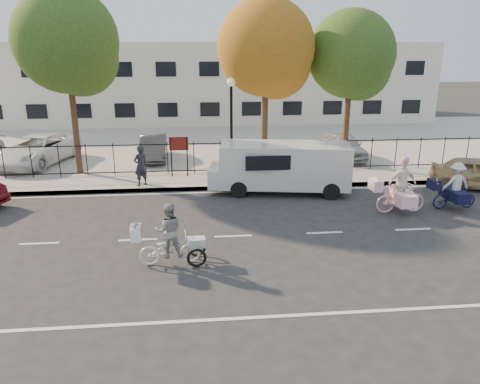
{
  "coord_description": "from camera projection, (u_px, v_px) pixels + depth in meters",
  "views": [
    {
      "loc": [
        -1.12,
        -13.79,
        5.89
      ],
      "look_at": [
        0.34,
        1.2,
        1.1
      ],
      "focal_mm": 35.0,
      "sensor_mm": 36.0,
      "label": 1
    }
  ],
  "objects": [
    {
      "name": "lot_car_c",
      "position": [
        154.0,
        148.0,
        24.12
      ],
      "size": [
        1.43,
        3.77,
        1.23
      ],
      "primitive_type": "imported",
      "rotation": [
        0.0,
        0.0,
        0.04
      ],
      "color": "#47484E",
      "rests_on": "parking_lot"
    },
    {
      "name": "unicorn_bike",
      "position": [
        400.0,
        192.0,
        16.82
      ],
      "size": [
        2.09,
        1.45,
        2.11
      ],
      "rotation": [
        0.0,
        0.0,
        1.6
      ],
      "color": "#EAB2C1",
      "rests_on": "ground"
    },
    {
      "name": "parking_lot",
      "position": [
        213.0,
        141.0,
        29.17
      ],
      "size": [
        60.0,
        15.6,
        0.15
      ],
      "primitive_type": "cube",
      "color": "#A8A399",
      "rests_on": "ground"
    },
    {
      "name": "street_sign",
      "position": [
        179.0,
        149.0,
        20.81
      ],
      "size": [
        0.85,
        0.06,
        1.8
      ],
      "color": "black",
      "rests_on": "sidewalk"
    },
    {
      "name": "gold_sedan",
      "position": [
        480.0,
        173.0,
        19.7
      ],
      "size": [
        4.26,
        2.83,
        1.35
      ],
      "primitive_type": "imported",
      "rotation": [
        0.0,
        0.0,
        1.23
      ],
      "color": "tan",
      "rests_on": "ground"
    },
    {
      "name": "iron_fence",
      "position": [
        220.0,
        157.0,
        21.52
      ],
      "size": [
        58.0,
        0.06,
        1.5
      ],
      "primitive_type": null,
      "color": "black",
      "rests_on": "sidewalk"
    },
    {
      "name": "lamppost",
      "position": [
        231.0,
        110.0,
        20.52
      ],
      "size": [
        0.36,
        0.36,
        4.33
      ],
      "color": "black",
      "rests_on": "sidewalk"
    },
    {
      "name": "tree_west",
      "position": [
        70.0,
        46.0,
        20.2
      ],
      "size": [
        4.51,
        4.51,
        8.27
      ],
      "color": "#442D1D",
      "rests_on": "ground"
    },
    {
      "name": "lot_car_b",
      "position": [
        37.0,
        150.0,
        23.18
      ],
      "size": [
        3.67,
        5.59,
        1.43
      ],
      "primitive_type": "imported",
      "rotation": [
        0.0,
        0.0,
        -0.27
      ],
      "color": "white",
      "rests_on": "parking_lot"
    },
    {
      "name": "ground",
      "position": [
        233.0,
        236.0,
        14.96
      ],
      "size": [
        120.0,
        120.0,
        0.0
      ],
      "primitive_type": "plane",
      "color": "#333334"
    },
    {
      "name": "curb",
      "position": [
        223.0,
        188.0,
        19.73
      ],
      "size": [
        60.0,
        0.1,
        0.15
      ],
      "primitive_type": "cube",
      "color": "#A8A399",
      "rests_on": "ground"
    },
    {
      "name": "zebra_trike",
      "position": [
        170.0,
        241.0,
        12.91
      ],
      "size": [
        2.07,
        0.81,
        1.77
      ],
      "rotation": [
        0.0,
        0.0,
        1.64
      ],
      "color": "white",
      "rests_on": "ground"
    },
    {
      "name": "road_markings",
      "position": [
        233.0,
        236.0,
        14.96
      ],
      "size": [
        60.0,
        9.52,
        0.01
      ],
      "primitive_type": null,
      "color": "silver",
      "rests_on": "ground"
    },
    {
      "name": "bull_bike",
      "position": [
        454.0,
        190.0,
        17.31
      ],
      "size": [
        1.89,
        1.3,
        1.76
      ],
      "rotation": [
        0.0,
        0.0,
        1.62
      ],
      "color": "#101936",
      "rests_on": "ground"
    },
    {
      "name": "building",
      "position": [
        207.0,
        81.0,
        37.77
      ],
      "size": [
        34.0,
        10.0,
        6.0
      ],
      "primitive_type": "cube",
      "color": "silver",
      "rests_on": "ground"
    },
    {
      "name": "white_van",
      "position": [
        282.0,
        166.0,
        19.12
      ],
      "size": [
        5.94,
        2.73,
        2.02
      ],
      "rotation": [
        0.0,
        0.0,
        -0.16
      ],
      "color": "silver",
      "rests_on": "ground"
    },
    {
      "name": "tree_mid",
      "position": [
        269.0,
        52.0,
        20.66
      ],
      "size": [
        4.3,
        4.3,
        7.88
      ],
      "color": "#442D1D",
      "rests_on": "ground"
    },
    {
      "name": "pedestrian",
      "position": [
        141.0,
        166.0,
        19.56
      ],
      "size": [
        0.75,
        0.71,
        1.72
      ],
      "primitive_type": "imported",
      "rotation": [
        0.0,
        0.0,
        3.82
      ],
      "color": "black",
      "rests_on": "sidewalk"
    },
    {
      "name": "sidewalk",
      "position": [
        222.0,
        181.0,
        20.73
      ],
      "size": [
        60.0,
        2.2,
        0.15
      ],
      "primitive_type": "cube",
      "color": "#A8A399",
      "rests_on": "ground"
    },
    {
      "name": "tree_east",
      "position": [
        353.0,
        59.0,
        21.8
      ],
      "size": [
        4.07,
        4.07,
        7.47
      ],
      "color": "#442D1D",
      "rests_on": "ground"
    },
    {
      "name": "lot_car_d",
      "position": [
        344.0,
        146.0,
        24.41
      ],
      "size": [
        1.65,
        3.81,
        1.28
      ],
      "primitive_type": "imported",
      "rotation": [
        0.0,
        0.0,
        0.04
      ],
      "color": "#ADB1B5",
      "rests_on": "parking_lot"
    }
  ]
}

